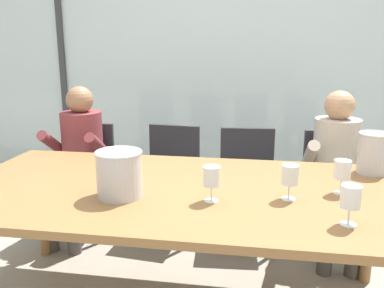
% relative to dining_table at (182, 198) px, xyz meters
% --- Properties ---
extents(ground, '(14.00, 14.00, 0.00)m').
position_rel_dining_table_xyz_m(ground, '(0.00, 1.00, -0.70)').
color(ground, '#9E9384').
extents(window_glass_panel, '(7.62, 0.03, 2.60)m').
position_rel_dining_table_xyz_m(window_glass_panel, '(0.00, 2.20, 0.60)').
color(window_glass_panel, silver).
rests_on(window_glass_panel, ground).
extents(window_mullion_left, '(0.06, 0.06, 2.60)m').
position_rel_dining_table_xyz_m(window_mullion_left, '(-1.71, 2.18, 0.60)').
color(window_mullion_left, '#38383D').
rests_on(window_mullion_left, ground).
extents(hillside_vineyard, '(13.62, 2.40, 1.61)m').
position_rel_dining_table_xyz_m(hillside_vineyard, '(0.00, 5.67, 0.11)').
color(hillside_vineyard, '#386633').
rests_on(hillside_vineyard, ground).
extents(dining_table, '(2.42, 1.19, 0.76)m').
position_rel_dining_table_xyz_m(dining_table, '(0.00, 0.00, 0.00)').
color(dining_table, olive).
rests_on(dining_table, ground).
extents(chair_near_curtain, '(0.46, 0.46, 0.86)m').
position_rel_dining_table_xyz_m(chair_near_curtain, '(-0.98, 0.99, -0.20)').
color(chair_near_curtain, '#232328').
rests_on(chair_near_curtain, ground).
extents(chair_left_of_center, '(0.48, 0.48, 0.86)m').
position_rel_dining_table_xyz_m(chair_left_of_center, '(-0.28, 1.02, -0.20)').
color(chair_left_of_center, '#232328').
rests_on(chair_left_of_center, ground).
extents(chair_center, '(0.47, 0.47, 0.86)m').
position_rel_dining_table_xyz_m(chair_center, '(0.33, 1.00, -0.20)').
color(chair_center, '#232328').
rests_on(chair_center, ground).
extents(chair_right_of_center, '(0.49, 0.49, 0.86)m').
position_rel_dining_table_xyz_m(chair_right_of_center, '(0.97, 1.01, -0.20)').
color(chair_right_of_center, '#232328').
rests_on(chair_right_of_center, ground).
extents(person_maroon_top, '(0.47, 0.62, 1.18)m').
position_rel_dining_table_xyz_m(person_maroon_top, '(-0.98, 0.87, -0.02)').
color(person_maroon_top, brown).
rests_on(person_maroon_top, ground).
extents(person_beige_jumper, '(0.46, 0.61, 1.18)m').
position_rel_dining_table_xyz_m(person_beige_jumper, '(0.95, 0.87, -0.02)').
color(person_beige_jumper, '#B7AD9E').
rests_on(person_beige_jumper, ground).
extents(ice_bucket_primary, '(0.18, 0.18, 0.24)m').
position_rel_dining_table_xyz_m(ice_bucket_primary, '(1.06, 0.42, 0.19)').
color(ice_bucket_primary, '#B7B7BC').
rests_on(ice_bucket_primary, dining_table).
extents(ice_bucket_secondary, '(0.23, 0.23, 0.23)m').
position_rel_dining_table_xyz_m(ice_bucket_secondary, '(-0.28, -0.17, 0.18)').
color(ice_bucket_secondary, '#B7B7BC').
rests_on(ice_bucket_secondary, dining_table).
extents(wine_glass_by_left_taster, '(0.08, 0.08, 0.17)m').
position_rel_dining_table_xyz_m(wine_glass_by_left_taster, '(0.55, -0.09, 0.18)').
color(wine_glass_by_left_taster, silver).
rests_on(wine_glass_by_left_taster, dining_table).
extents(wine_glass_near_bucket, '(0.08, 0.08, 0.17)m').
position_rel_dining_table_xyz_m(wine_glass_near_bucket, '(0.18, -0.17, 0.18)').
color(wine_glass_near_bucket, silver).
rests_on(wine_glass_near_bucket, dining_table).
extents(wine_glass_center_pour, '(0.08, 0.08, 0.17)m').
position_rel_dining_table_xyz_m(wine_glass_center_pour, '(0.81, 0.04, 0.18)').
color(wine_glass_center_pour, silver).
rests_on(wine_glass_center_pour, dining_table).
extents(wine_glass_by_right_taster, '(0.08, 0.08, 0.17)m').
position_rel_dining_table_xyz_m(wine_glass_by_right_taster, '(0.77, -0.34, 0.18)').
color(wine_glass_by_right_taster, silver).
rests_on(wine_glass_by_right_taster, dining_table).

